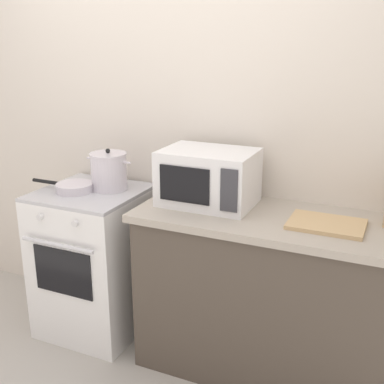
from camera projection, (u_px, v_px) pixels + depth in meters
The scene contains 8 objects.
back_wall at pixel (214, 134), 2.87m from camera, with size 4.40×0.10×2.50m, color silver.
lower_cabinet_right at pixel (293, 305), 2.58m from camera, with size 1.64×0.56×0.88m, color #4C4238.
countertop_right at pixel (299, 224), 2.44m from camera, with size 1.70×0.60×0.04m, color #ADA393.
stove at pixel (95, 260), 3.04m from camera, with size 0.60×0.64×0.92m.
stock_pot at pixel (109, 171), 2.90m from camera, with size 0.31×0.22×0.25m.
frying_pan at pixel (74, 187), 2.88m from camera, with size 0.42×0.22×0.05m.
microwave at pixel (208, 177), 2.64m from camera, with size 0.50×0.37×0.30m.
cutting_board at pixel (326, 224), 2.36m from camera, with size 0.36×0.26×0.02m, color tan.
Camera 1 is at (1.34, -1.67, 1.80)m, focal length 45.39 mm.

